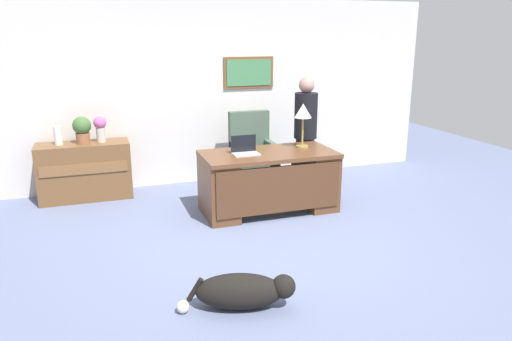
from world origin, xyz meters
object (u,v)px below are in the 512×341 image
person_standing (305,134)px  armchair (252,155)px  dog_lying (244,291)px  desk_lamp (303,113)px  credenza (85,171)px  vase_with_flowers (100,127)px  laptop (245,149)px  potted_plant (82,129)px  desk (269,180)px  dog_toy_ball (183,307)px  vase_empty (58,136)px

person_standing → armchair: bearing=147.6°
dog_lying → desk_lamp: (1.51, 2.23, 1.06)m
credenza → vase_with_flowers: 0.64m
laptop → vase_with_flowers: (-1.65, 1.25, 0.16)m
potted_plant → credenza: bearing=-175.7°
desk → credenza: bearing=149.8°
dog_toy_ball → dog_lying: bearing=-9.9°
desk_lamp → potted_plant: 2.94m
credenza → dog_toy_ball: bearing=-77.7°
desk_lamp → person_standing: bearing=61.4°
dog_toy_ball → potted_plant: bearing=102.0°
person_standing → dog_lying: bearing=-123.1°
desk_lamp → credenza: bearing=157.2°
credenza → vase_empty: 0.59m
desk_lamp → vase_with_flowers: (-2.47, 1.15, -0.23)m
desk → potted_plant: potted_plant is taller
dog_lying → armchair: bearing=70.3°
credenza → person_standing: (2.98, -0.66, 0.45)m
person_standing → dog_toy_ball: 3.56m
desk → vase_with_flowers: vase_with_flowers is taller
armchair → laptop: bearing=-113.2°
dog_lying → potted_plant: size_ratio=2.42×
armchair → person_standing: size_ratio=0.68×
credenza → desk_lamp: 3.06m
desk → dog_toy_ball: bearing=-126.6°
dog_lying → dog_toy_ball: (-0.49, 0.09, -0.10)m
desk → potted_plant: (-2.19, 1.29, 0.56)m
vase_with_flowers → potted_plant: size_ratio=0.98×
armchair → vase_empty: (-2.62, 0.25, 0.41)m
person_standing → desk_lamp: bearing=-118.6°
vase_with_flowers → dog_toy_ball: size_ratio=3.32×
credenza → person_standing: person_standing is taller
laptop → vase_empty: bearing=150.3°
desk_lamp → laptop: bearing=-172.8°
desk_lamp → dog_lying: bearing=-124.0°
desk → laptop: laptop is taller
laptop → potted_plant: bearing=146.5°
desk → person_standing: 1.08m
person_standing → dog_toy_ball: person_standing is taller
desk_lamp → potted_plant: desk_lamp is taller
vase_with_flowers → vase_empty: size_ratio=1.42×
dog_lying → potted_plant: (-1.19, 3.38, 0.82)m
credenza → person_standing: 3.09m
credenza → potted_plant: potted_plant is taller
armchair → vase_with_flowers: (-2.08, 0.25, 0.49)m
armchair → vase_with_flowers: vase_with_flowers is taller
credenza → laptop: bearing=-33.2°
desk_lamp → dog_toy_ball: 3.16m
desk_lamp → vase_empty: (-3.01, 1.15, -0.31)m
potted_plant → desk: bearing=-30.5°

